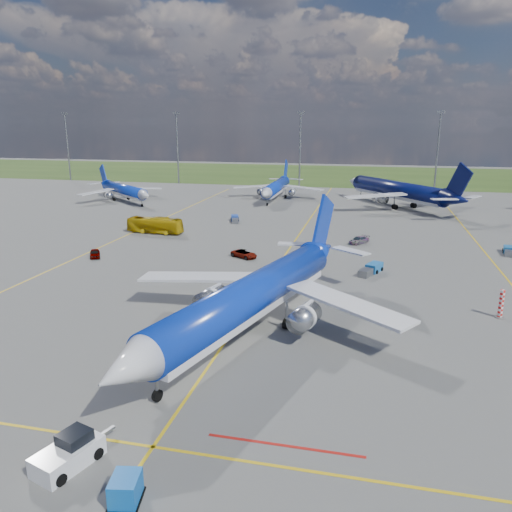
% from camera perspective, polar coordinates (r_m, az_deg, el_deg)
% --- Properties ---
extents(ground, '(400.00, 400.00, 0.00)m').
position_cam_1_polar(ground, '(50.42, -2.15, -7.83)').
color(ground, '#52524F').
rests_on(ground, ground).
extents(grass_strip, '(400.00, 80.00, 0.01)m').
position_cam_1_polar(grass_strip, '(196.13, 9.62, 9.14)').
color(grass_strip, '#2D4719').
rests_on(grass_strip, ground).
extents(taxiway_lines, '(60.25, 160.00, 0.02)m').
position_cam_1_polar(taxiway_lines, '(76.05, 3.48, 0.12)').
color(taxiway_lines, gold).
rests_on(taxiway_lines, ground).
extents(floodlight_masts, '(202.20, 0.50, 22.70)m').
position_cam_1_polar(floodlight_masts, '(154.93, 12.57, 12.13)').
color(floodlight_masts, slate).
rests_on(floodlight_masts, ground).
extents(warning_post, '(0.50, 0.50, 3.00)m').
position_cam_1_polar(warning_post, '(57.41, 26.22, -4.93)').
color(warning_post, red).
rests_on(warning_post, ground).
extents(bg_jet_nw, '(39.52, 38.52, 8.24)m').
position_cam_1_polar(bg_jet_nw, '(132.60, -14.80, 6.08)').
color(bg_jet_nw, '#0C2CA8').
rests_on(bg_jet_nw, ground).
extents(bg_jet_nnw, '(26.02, 34.11, 8.92)m').
position_cam_1_polar(bg_jet_nnw, '(131.88, 2.31, 6.52)').
color(bg_jet_nnw, '#0C2CA8').
rests_on(bg_jet_nnw, ground).
extents(bg_jet_n, '(52.85, 55.09, 11.48)m').
position_cam_1_polar(bg_jet_n, '(124.39, 15.71, 5.45)').
color(bg_jet_n, '#070E42').
rests_on(bg_jet_n, ground).
extents(main_airliner, '(41.77, 48.59, 10.88)m').
position_cam_1_polar(main_airliner, '(48.51, -0.54, -8.77)').
color(main_airliner, '#0C2CA8').
rests_on(main_airliner, ground).
extents(pushback_tug, '(3.21, 5.70, 1.90)m').
position_cam_1_polar(pushback_tug, '(33.43, -20.54, -20.33)').
color(pushback_tug, silver).
rests_on(pushback_tug, ground).
extents(uld_container, '(1.78, 2.07, 1.46)m').
position_cam_1_polar(uld_container, '(30.09, -14.68, -24.37)').
color(uld_container, '#0C57B5').
rests_on(uld_container, ground).
extents(apron_bus, '(10.54, 3.28, 2.89)m').
position_cam_1_polar(apron_bus, '(92.61, -11.48, 3.47)').
color(apron_bus, '#C09C0B').
rests_on(apron_bus, ground).
extents(service_car_a, '(2.98, 3.73, 1.19)m').
position_cam_1_polar(service_car_a, '(78.38, -17.94, 0.29)').
color(service_car_a, '#999999').
rests_on(service_car_a, ground).
extents(service_car_b, '(4.64, 3.71, 1.17)m').
position_cam_1_polar(service_car_b, '(74.32, -1.36, 0.24)').
color(service_car_b, '#999999').
rests_on(service_car_b, ground).
extents(service_car_c, '(3.75, 4.31, 1.19)m').
position_cam_1_polar(service_car_c, '(84.70, 11.67, 1.79)').
color(service_car_c, '#999999').
rests_on(service_car_c, ground).
extents(baggage_tug_w, '(3.31, 5.31, 1.16)m').
position_cam_1_polar(baggage_tug_w, '(68.49, 13.03, -1.48)').
color(baggage_tug_w, '#1C61A9').
rests_on(baggage_tug_w, ground).
extents(baggage_tug_c, '(2.70, 5.06, 1.10)m').
position_cam_1_polar(baggage_tug_c, '(101.75, -2.42, 4.25)').
color(baggage_tug_c, '#1B3FA6').
rests_on(baggage_tug_c, ground).
extents(baggage_tug_e, '(1.95, 4.54, 0.99)m').
position_cam_1_polar(baggage_tug_e, '(85.81, 26.87, 0.53)').
color(baggage_tug_e, '#185793').
rests_on(baggage_tug_e, ground).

